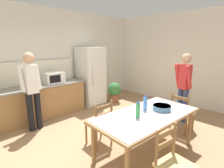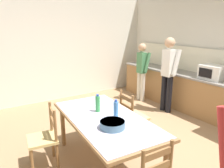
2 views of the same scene
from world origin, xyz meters
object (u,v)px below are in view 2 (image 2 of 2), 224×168
at_px(dining_table, 105,122).
at_px(person_at_counter, 168,71).
at_px(bottle_off_centre, 116,110).
at_px(chair_side_far_left, 132,117).
at_px(chair_side_near_left, 45,138).
at_px(person_at_sink, 142,69).
at_px(serving_bowl, 112,124).
at_px(microwave, 213,72).
at_px(bottle_near_centre, 98,104).

bearing_deg(dining_table, person_at_counter, 113.31).
bearing_deg(bottle_off_centre, chair_side_far_left, 125.05).
bearing_deg(chair_side_far_left, bottle_off_centre, 128.83).
xyz_separation_m(dining_table, bottle_off_centre, (0.10, 0.11, 0.20)).
distance_m(chair_side_near_left, chair_side_far_left, 1.53).
distance_m(dining_table, person_at_sink, 3.05).
distance_m(serving_bowl, person_at_sink, 3.33).
xyz_separation_m(microwave, person_at_sink, (-1.73, -0.50, -0.16)).
xyz_separation_m(bottle_near_centre, person_at_sink, (-1.71, 2.33, -0.02)).
bearing_deg(person_at_sink, serving_bowl, -136.95).
bearing_deg(microwave, serving_bowl, -79.37).
bearing_deg(bottle_near_centre, chair_side_far_left, 99.99).
xyz_separation_m(microwave, person_at_counter, (-0.78, -0.52, -0.05)).
height_order(microwave, chair_side_near_left, microwave).
bearing_deg(serving_bowl, bottle_off_centre, 137.61).
xyz_separation_m(dining_table, person_at_sink, (-1.95, 2.34, 0.19)).
distance_m(bottle_near_centre, person_at_sink, 2.89).
relative_size(chair_side_far_left, person_at_sink, 0.59).
bearing_deg(microwave, person_at_counter, -146.34).
relative_size(bottle_off_centre, chair_side_near_left, 0.30).
relative_size(microwave, bottle_near_centre, 1.85).
xyz_separation_m(microwave, dining_table, (0.22, -2.84, -0.35)).
distance_m(chair_side_far_left, person_at_sink, 2.25).
bearing_deg(microwave, chair_side_near_left, -94.09).
xyz_separation_m(dining_table, bottle_near_centre, (-0.24, 0.02, 0.20)).
distance_m(dining_table, person_at_counter, 2.55).
bearing_deg(serving_bowl, person_at_counter, 118.80).
distance_m(microwave, chair_side_far_left, 2.14).
bearing_deg(bottle_off_centre, chair_side_near_left, -124.61).
height_order(bottle_off_centre, chair_side_near_left, bottle_off_centre).
bearing_deg(bottle_off_centre, dining_table, -132.96).
distance_m(dining_table, bottle_near_centre, 0.31).
relative_size(microwave, dining_table, 0.25).
xyz_separation_m(serving_bowl, person_at_counter, (-1.33, 2.42, 0.17)).
distance_m(chair_side_near_left, person_at_counter, 3.15).
xyz_separation_m(microwave, bottle_off_centre, (0.33, -2.73, -0.14)).
bearing_deg(chair_side_far_left, dining_table, 119.08).
bearing_deg(bottle_off_centre, bottle_near_centre, -164.54).
bearing_deg(serving_bowl, person_at_sink, 133.05).
relative_size(microwave, person_at_sink, 0.32).
relative_size(bottle_off_centre, person_at_counter, 0.15).
bearing_deg(person_at_counter, microwave, -56.34).
bearing_deg(chair_side_near_left, chair_side_far_left, 94.55).
height_order(microwave, chair_side_far_left, microwave).
relative_size(microwave, chair_side_near_left, 0.55).
bearing_deg(person_at_sink, bottle_off_centre, -137.40).
bearing_deg(person_at_counter, bottle_off_centre, -153.47).
height_order(microwave, dining_table, microwave).
bearing_deg(chair_side_near_left, serving_bowl, 46.82).
bearing_deg(dining_table, bottle_near_centre, 175.99).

